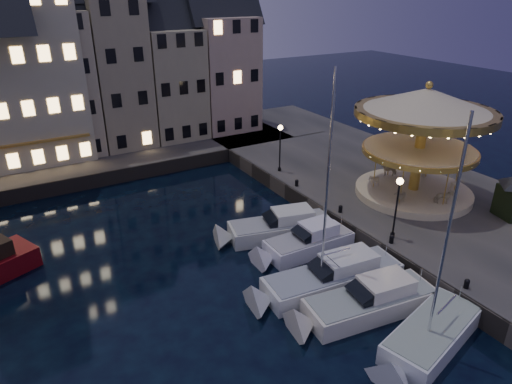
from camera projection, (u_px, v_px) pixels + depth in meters
ground at (311, 296)px, 26.15m from camera, size 160.00×160.00×0.00m
quay_east at (406, 196)px, 37.03m from camera, size 16.00×56.00×1.30m
quay_north at (72, 162)px, 44.23m from camera, size 44.00×12.00×1.30m
quaywall_e at (329, 219)px, 33.35m from camera, size 0.15×44.00×1.30m
quaywall_n at (108, 178)px, 40.43m from camera, size 48.00×0.15×1.30m
streetlamp_b at (397, 199)px, 28.58m from camera, size 0.44×0.44×4.17m
streetlamp_c at (280, 141)px, 39.20m from camera, size 0.44×0.44×4.17m
streetlamp_d at (431, 141)px, 39.28m from camera, size 0.44×0.44×4.17m
bollard_a at (467, 283)px, 24.58m from camera, size 0.30×0.30×0.57m
bollard_b at (392, 239)px, 28.91m from camera, size 0.30×0.30×0.57m
bollard_c at (340, 208)px, 32.84m from camera, size 0.30×0.30×0.57m
bollard_d at (297, 182)px, 37.17m from camera, size 0.30×0.30×0.57m
townhouse_nc at (54, 74)px, 42.45m from camera, size 6.82×8.00×14.80m
townhouse_nd at (115, 63)px, 44.88m from camera, size 5.50×8.00×15.80m
townhouse_ne at (169, 74)px, 48.00m from camera, size 6.16×8.00×12.80m
townhouse_nf at (220, 64)px, 50.57m from camera, size 6.82×8.00×13.80m
motorboat_a at (427, 340)px, 22.14m from camera, size 7.49×4.11×12.41m
motorboat_b at (364, 304)px, 24.48m from camera, size 8.46×3.42×2.15m
motorboat_c at (327, 279)px, 26.52m from camera, size 9.52×3.32×12.60m
motorboat_d at (304, 244)px, 30.14m from camera, size 7.01×2.34×2.15m
motorboat_e at (275, 228)px, 32.12m from camera, size 8.34×4.19×2.15m
carousel at (424, 123)px, 33.28m from camera, size 10.09×10.09×8.83m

